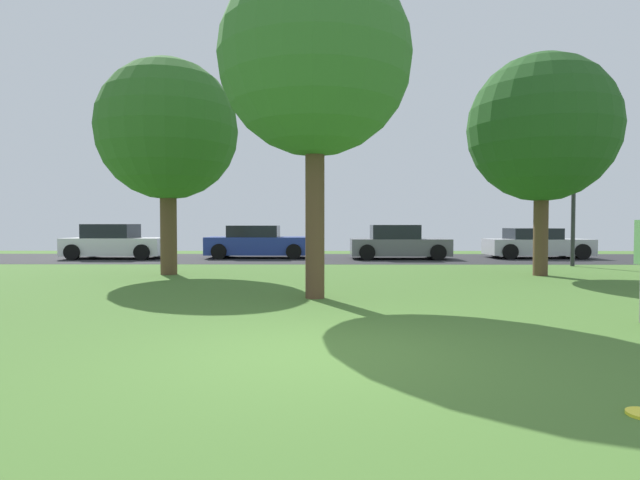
{
  "coord_description": "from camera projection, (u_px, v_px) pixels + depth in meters",
  "views": [
    {
      "loc": [
        0.12,
        -5.96,
        1.5
      ],
      "look_at": [
        0.0,
        5.9,
        1.11
      ],
      "focal_mm": 29.26,
      "sensor_mm": 36.0,
      "label": 1
    }
  ],
  "objects": [
    {
      "name": "ground_plane",
      "position": [
        315.0,
        353.0,
        6.01
      ],
      "size": [
        44.0,
        44.0,
        0.0
      ],
      "primitive_type": "plane",
      "color": "#47702D"
    },
    {
      "name": "oak_tree_right",
      "position": [
        542.0,
        129.0,
        14.76
      ],
      "size": [
        4.16,
        4.16,
        6.27
      ],
      "color": "brown",
      "rests_on": "ground_plane"
    },
    {
      "name": "road_strip",
      "position": [
        322.0,
        258.0,
        22.0
      ],
      "size": [
        44.0,
        6.4,
        0.01
      ],
      "primitive_type": "cube",
      "color": "#28282B",
      "rests_on": "ground_plane"
    },
    {
      "name": "birch_tree_lone",
      "position": [
        168.0,
        130.0,
        15.06
      ],
      "size": [
        4.05,
        4.05,
        6.23
      ],
      "color": "brown",
      "rests_on": "ground_plane"
    },
    {
      "name": "parked_car_white",
      "position": [
        115.0,
        243.0,
        21.91
      ],
      "size": [
        4.04,
        2.08,
        1.45
      ],
      "color": "white",
      "rests_on": "ground_plane"
    },
    {
      "name": "parked_car_blue",
      "position": [
        258.0,
        243.0,
        22.38
      ],
      "size": [
        4.42,
        2.02,
        1.39
      ],
      "color": "#233893",
      "rests_on": "ground_plane"
    },
    {
      "name": "parked_car_grey",
      "position": [
        398.0,
        243.0,
        21.75
      ],
      "size": [
        4.06,
        1.98,
        1.42
      ],
      "color": "slate",
      "rests_on": "ground_plane"
    },
    {
      "name": "oak_tree_left",
      "position": [
        315.0,
        60.0,
        10.26
      ],
      "size": [
        3.83,
        3.83,
        6.65
      ],
      "color": "brown",
      "rests_on": "ground_plane"
    },
    {
      "name": "parked_car_silver",
      "position": [
        536.0,
        244.0,
        22.24
      ],
      "size": [
        4.22,
        2.05,
        1.28
      ],
      "color": "#B7B7BC",
      "rests_on": "ground_plane"
    },
    {
      "name": "street_lamp_post",
      "position": [
        573.0,
        201.0,
        18.04
      ],
      "size": [
        0.14,
        0.14,
        4.5
      ],
      "primitive_type": "cylinder",
      "color": "#2D2D33",
      "rests_on": "ground_plane"
    }
  ]
}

